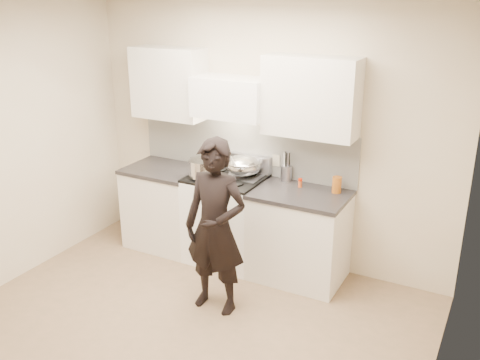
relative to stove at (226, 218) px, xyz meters
name	(u,v)px	position (x,y,z in m)	size (l,w,h in m)	color
ground_plane	(176,337)	(0.30, -1.42, -0.47)	(4.00, 4.00, 0.00)	#896B4F
room_shell	(188,144)	(0.24, -1.05, 1.12)	(4.04, 3.54, 2.70)	#C6B497
stove	(226,218)	(0.00, 0.00, 0.00)	(0.76, 0.65, 0.96)	white
counter_right	(299,235)	(0.83, 0.00, -0.01)	(0.92, 0.67, 0.92)	silver
counter_left	(166,206)	(-0.78, 0.00, -0.01)	(0.82, 0.67, 0.92)	silver
wok	(243,165)	(0.15, 0.09, 0.59)	(0.39, 0.48, 0.32)	silver
stock_pot	(202,168)	(-0.20, -0.14, 0.57)	(0.36, 0.35, 0.18)	silver
utensil_crock	(286,172)	(0.57, 0.25, 0.54)	(0.11, 0.11, 0.30)	#B3B3C1
spice_jar	(300,183)	(0.77, 0.14, 0.49)	(0.04, 0.04, 0.09)	#C24E1E
oil_glass	(337,185)	(1.13, 0.16, 0.52)	(0.09, 0.09, 0.16)	#A65717
person	(216,227)	(0.37, -0.86, 0.33)	(0.59, 0.39, 1.61)	black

